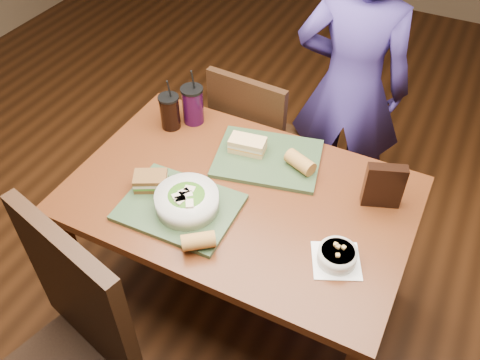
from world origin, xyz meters
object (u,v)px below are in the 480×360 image
(baguette_near, at_px, (198,241))
(baguette_far, at_px, (300,162))
(chair_near, at_px, (70,360))
(diner, at_px, (350,89))
(cup_cola, at_px, (170,112))
(dining_table, at_px, (240,209))
(sandwich_near, at_px, (151,181))
(salad_bowl, at_px, (187,200))
(chip_bag, at_px, (384,186))
(sandwich_far, at_px, (247,145))
(soup_bowl, at_px, (337,256))
(chair_far, at_px, (254,139))
(tray_far, at_px, (268,158))
(tray_near, at_px, (179,207))
(cup_berry, at_px, (193,105))

(baguette_near, bearing_deg, baguette_far, 72.88)
(chair_near, distance_m, diner, 1.69)
(baguette_near, relative_size, cup_cola, 0.48)
(baguette_far, bearing_deg, dining_table, -126.14)
(dining_table, bearing_deg, cup_cola, 152.85)
(dining_table, height_order, baguette_far, baguette_far)
(sandwich_near, bearing_deg, diner, 64.27)
(salad_bowl, height_order, chip_bag, chip_bag)
(baguette_far, relative_size, chip_bag, 0.66)
(sandwich_near, xyz_separation_m, sandwich_far, (0.24, 0.36, -0.00))
(salad_bowl, bearing_deg, chair_near, -97.35)
(baguette_near, bearing_deg, chair_near, -113.46)
(soup_bowl, distance_m, sandwich_near, 0.75)
(dining_table, distance_m, diner, 0.87)
(soup_bowl, bearing_deg, dining_table, 161.91)
(chair_far, relative_size, baguette_far, 7.49)
(chair_near, xyz_separation_m, tray_far, (0.23, 1.01, 0.14))
(dining_table, distance_m, tray_near, 0.26)
(baguette_far, height_order, cup_berry, cup_berry)
(diner, bearing_deg, soup_bowl, 95.54)
(chip_bag, bearing_deg, tray_near, -171.67)
(diner, height_order, baguette_near, diner)
(tray_far, relative_size, cup_berry, 1.57)
(sandwich_near, height_order, cup_berry, cup_berry)
(diner, xyz_separation_m, soup_bowl, (0.27, -0.99, 0.02))
(sandwich_near, height_order, baguette_far, baguette_far)
(chair_near, xyz_separation_m, baguette_near, (0.21, 0.48, 0.18))
(diner, bearing_deg, dining_table, 69.39)
(dining_table, xyz_separation_m, baguette_near, (-0.00, -0.31, 0.14))
(diner, bearing_deg, tray_far, 67.07)
(diner, xyz_separation_m, chip_bag, (0.33, -0.67, 0.08))
(sandwich_far, bearing_deg, tray_near, -102.57)
(diner, relative_size, salad_bowl, 6.56)
(tray_near, height_order, sandwich_near, sandwich_near)
(tray_near, xyz_separation_m, cup_berry, (-0.22, 0.49, 0.08))
(dining_table, xyz_separation_m, chair_near, (-0.21, -0.78, -0.04))
(salad_bowl, xyz_separation_m, baguette_near, (0.13, -0.14, -0.01))
(sandwich_far, relative_size, cup_cola, 0.65)
(salad_bowl, xyz_separation_m, soup_bowl, (0.57, 0.03, -0.03))
(sandwich_far, xyz_separation_m, baguette_far, (0.23, -0.00, 0.00))
(soup_bowl, distance_m, baguette_far, 0.45)
(sandwich_near, bearing_deg, baguette_near, -29.14)
(soup_bowl, height_order, chip_bag, chip_bag)
(baguette_far, relative_size, cup_cola, 0.50)
(chair_far, bearing_deg, soup_bowl, -48.17)
(soup_bowl, height_order, cup_cola, cup_cola)
(cup_cola, distance_m, cup_berry, 0.11)
(diner, relative_size, tray_far, 3.64)
(diner, bearing_deg, chip_bag, 106.48)
(dining_table, relative_size, chair_near, 1.18)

